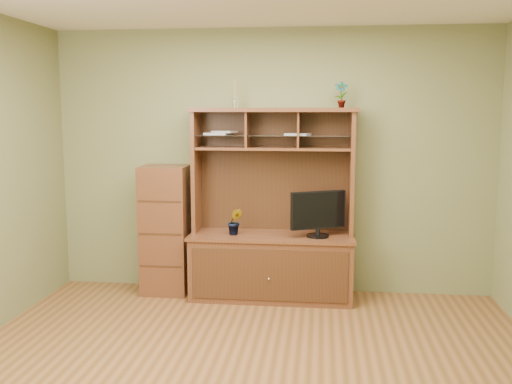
# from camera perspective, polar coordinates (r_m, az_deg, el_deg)

# --- Properties ---
(room) EXTENTS (4.54, 4.04, 2.74)m
(room) POSITION_cam_1_polar(r_m,az_deg,el_deg) (3.91, -0.97, 0.46)
(room) COLOR brown
(room) RESTS_ON ground
(media_hutch) EXTENTS (1.66, 0.61, 1.90)m
(media_hutch) POSITION_cam_1_polar(r_m,az_deg,el_deg) (5.75, 1.60, -5.45)
(media_hutch) COLOR #462514
(media_hutch) RESTS_ON room
(monitor) EXTENTS (0.53, 0.29, 0.45)m
(monitor) POSITION_cam_1_polar(r_m,az_deg,el_deg) (5.57, 6.23, -2.09)
(monitor) COLOR black
(monitor) RESTS_ON media_hutch
(orchid_plant) EXTENTS (0.15, 0.13, 0.27)m
(orchid_plant) POSITION_cam_1_polar(r_m,az_deg,el_deg) (5.65, -2.12, -2.97)
(orchid_plant) COLOR #2F591E
(orchid_plant) RESTS_ON media_hutch
(top_plant) EXTENTS (0.14, 0.09, 0.26)m
(top_plant) POSITION_cam_1_polar(r_m,az_deg,el_deg) (5.65, 8.51, 9.63)
(top_plant) COLOR #396D26
(top_plant) RESTS_ON media_hutch
(reed_diffuser) EXTENTS (0.06, 0.06, 0.28)m
(reed_diffuser) POSITION_cam_1_polar(r_m,az_deg,el_deg) (5.71, -2.12, 9.51)
(reed_diffuser) COLOR silver
(reed_diffuser) RESTS_ON media_hutch
(magazines) EXTENTS (1.07, 0.23, 0.04)m
(magazines) POSITION_cam_1_polar(r_m,az_deg,el_deg) (5.70, -1.05, 5.89)
(magazines) COLOR #B3B3B8
(magazines) RESTS_ON media_hutch
(side_cabinet) EXTENTS (0.47, 0.43, 1.32)m
(side_cabinet) POSITION_cam_1_polar(r_m,az_deg,el_deg) (5.95, -9.00, -3.73)
(side_cabinet) COLOR #462514
(side_cabinet) RESTS_ON room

